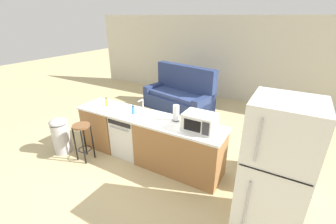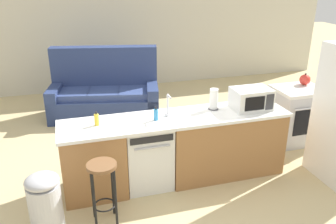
{
  "view_description": "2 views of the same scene",
  "coord_description": "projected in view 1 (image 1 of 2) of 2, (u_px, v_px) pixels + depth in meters",
  "views": [
    {
      "loc": [
        2.34,
        -3.01,
        2.58
      ],
      "look_at": [
        0.36,
        0.43,
        0.87
      ],
      "focal_mm": 24.0,
      "sensor_mm": 36.0,
      "label": 1
    },
    {
      "loc": [
        -1.13,
        -3.92,
        2.65
      ],
      "look_at": [
        0.16,
        0.41,
        0.81
      ],
      "focal_mm": 38.0,
      "sensor_mm": 36.0,
      "label": 2
    }
  ],
  "objects": [
    {
      "name": "ground_plane",
      "position": [
        142.0,
        156.0,
        4.48
      ],
      "size": [
        24.0,
        24.0,
        0.0
      ],
      "primitive_type": "plane",
      "color": "tan"
    },
    {
      "name": "kitchen_counter",
      "position": [
        151.0,
        141.0,
        4.21
      ],
      "size": [
        2.94,
        0.66,
        0.9
      ],
      "color": "#9E6B3D",
      "rests_on": "ground_plane"
    },
    {
      "name": "sink_faucet",
      "position": [
        143.0,
        108.0,
        4.09
      ],
      "size": [
        0.07,
        0.18,
        0.3
      ],
      "color": "silver",
      "rests_on": "kitchen_counter"
    },
    {
      "name": "soap_bottle",
      "position": [
        133.0,
        110.0,
        4.14
      ],
      "size": [
        0.06,
        0.06,
        0.18
      ],
      "color": "#338CCC",
      "rests_on": "kitchen_counter"
    },
    {
      "name": "microwave",
      "position": [
        200.0,
        122.0,
        3.53
      ],
      "size": [
        0.5,
        0.37,
        0.28
      ],
      "color": "white",
      "rests_on": "kitchen_counter"
    },
    {
      "name": "stove_range",
      "position": [
        277.0,
        157.0,
        3.66
      ],
      "size": [
        0.76,
        0.68,
        0.9
      ],
      "color": "#B7B7BC",
      "rests_on": "ground_plane"
    },
    {
      "name": "refrigerator",
      "position": [
        274.0,
        172.0,
        2.61
      ],
      "size": [
        0.72,
        0.73,
        1.8
      ],
      "color": "silver",
      "rests_on": "ground_plane"
    },
    {
      "name": "dish_soap_bottle",
      "position": [
        106.0,
        102.0,
        4.51
      ],
      "size": [
        0.06,
        0.06,
        0.18
      ],
      "color": "yellow",
      "rests_on": "kitchen_counter"
    },
    {
      "name": "couch",
      "position": [
        180.0,
        96.0,
        6.59
      ],
      "size": [
        2.15,
        1.31,
        1.27
      ],
      "color": "navy",
      "rests_on": "ground_plane"
    },
    {
      "name": "paper_towel_roll",
      "position": [
        176.0,
        113.0,
        3.85
      ],
      "size": [
        0.14,
        0.14,
        0.28
      ],
      "color": "#4C4C51",
      "rests_on": "kitchen_counter"
    },
    {
      "name": "kettle",
      "position": [
        296.0,
        127.0,
        3.48
      ],
      "size": [
        0.21,
        0.17,
        0.19
      ],
      "color": "red",
      "rests_on": "stove_range"
    },
    {
      "name": "trash_bin",
      "position": [
        61.0,
        135.0,
        4.48
      ],
      "size": [
        0.35,
        0.35,
        0.74
      ],
      "color": "#B7B7BC",
      "rests_on": "ground_plane"
    },
    {
      "name": "wall_back",
      "position": [
        225.0,
        59.0,
        7.17
      ],
      "size": [
        10.0,
        0.06,
        2.6
      ],
      "color": "beige",
      "rests_on": "ground_plane"
    },
    {
      "name": "bar_stool",
      "position": [
        83.0,
        135.0,
        4.18
      ],
      "size": [
        0.32,
        0.32,
        0.74
      ],
      "color": "brown",
      "rests_on": "ground_plane"
    },
    {
      "name": "dishwasher",
      "position": [
        130.0,
        134.0,
        4.43
      ],
      "size": [
        0.58,
        0.61,
        0.84
      ],
      "color": "white",
      "rests_on": "ground_plane"
    }
  ]
}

